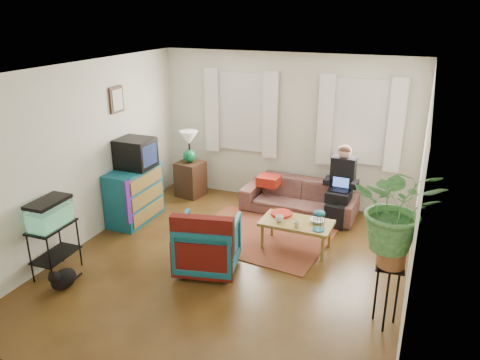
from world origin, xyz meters
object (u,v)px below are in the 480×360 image
at_px(dresser, 134,195).
at_px(aquarium_stand, 55,250).
at_px(side_table, 190,179).
at_px(sofa, 299,192).
at_px(plant_stand, 386,295).
at_px(coffee_table, 296,235).
at_px(armchair, 208,242).

distance_m(dresser, aquarium_stand, 1.79).
bearing_deg(side_table, aquarium_stand, -96.49).
xyz_separation_m(sofa, plant_stand, (1.66, -2.56, 0.00)).
xyz_separation_m(side_table, aquarium_stand, (-0.35, -3.08, 0.02)).
bearing_deg(aquarium_stand, sofa, 50.15).
distance_m(side_table, aquarium_stand, 3.10).
height_order(aquarium_stand, coffee_table, aquarium_stand).
relative_size(aquarium_stand, coffee_table, 0.68).
height_order(armchair, coffee_table, armchair).
bearing_deg(armchair, sofa, -118.66).
height_order(sofa, armchair, armchair).
bearing_deg(sofa, dresser, -149.94).
xyz_separation_m(side_table, coffee_table, (2.35, -1.24, -0.11)).
distance_m(sofa, plant_stand, 3.05).
relative_size(sofa, aquarium_stand, 2.75).
distance_m(side_table, armchair, 2.63).
bearing_deg(sofa, coffee_table, -74.70).
xyz_separation_m(dresser, plant_stand, (4.06, -1.27, -0.07)).
height_order(side_table, aquarium_stand, aquarium_stand).
xyz_separation_m(coffee_table, plant_stand, (1.37, -1.33, 0.16)).
relative_size(dresser, aquarium_stand, 1.42).
distance_m(side_table, dresser, 1.34).
distance_m(sofa, armchair, 2.30).
xyz_separation_m(sofa, side_table, (-2.06, 0.01, -0.05)).
distance_m(armchair, plant_stand, 2.32).
bearing_deg(coffee_table, sofa, 104.75).
bearing_deg(side_table, sofa, -0.24).
relative_size(side_table, plant_stand, 0.86).
bearing_deg(dresser, side_table, 75.36).
distance_m(side_table, coffee_table, 2.66).
xyz_separation_m(armchair, coffee_table, (0.93, 0.98, -0.18)).
distance_m(armchair, coffee_table, 1.36).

